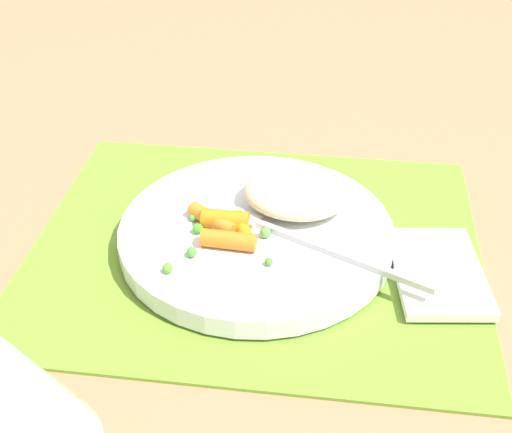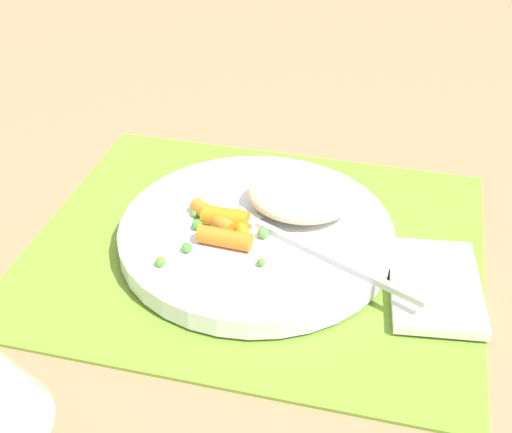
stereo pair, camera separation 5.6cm
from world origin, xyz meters
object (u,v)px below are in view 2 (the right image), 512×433
Objects in this scene: napkin at (435,285)px; fork at (292,240)px; plate at (256,234)px; carrot_portion at (224,225)px; rice_mound at (301,194)px.

fork is at bearing -4.16° from napkin.
fork is 0.12m from napkin.
plate is 0.03m from carrot_portion.
rice_mound reaches higher than napkin.
carrot_portion is 0.35× the size of fork.
napkin is (-0.18, 0.01, -0.02)m from carrot_portion.
plate is 2.50× the size of rice_mound.
carrot_portion is 0.60× the size of napkin.
napkin is at bearing 153.76° from rice_mound.
fork is at bearing 154.81° from plate.
carrot_portion is at bearing 41.79° from rice_mound.
rice_mound reaches higher than fork.
rice_mound is 0.86× the size of napkin.
rice_mound is at bearing -132.56° from plate.
plate is 3.60× the size of carrot_portion.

